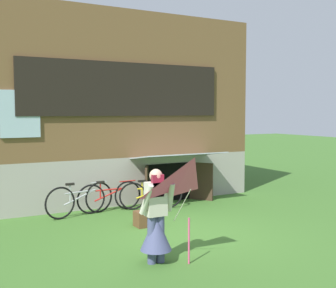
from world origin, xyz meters
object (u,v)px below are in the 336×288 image
person (156,224)px  bicycle_red (110,196)px  bicycle_yellow (151,195)px  wooden_crate (144,219)px  kite (195,185)px  bicycle_silver (80,200)px

person → bicycle_red: (0.66, 3.86, -0.27)m
bicycle_yellow → wooden_crate: bicycle_yellow is taller
kite → bicycle_silver: size_ratio=0.96×
bicycle_silver → wooden_crate: bicycle_silver is taller
bicycle_red → kite: bearing=-96.3°
person → kite: bearing=-72.9°
bicycle_silver → wooden_crate: bearing=-71.3°
kite → bicycle_red: kite is taller
bicycle_red → person: bearing=-102.8°
bicycle_yellow → person: bearing=-100.2°
person → bicycle_yellow: person is taller
kite → bicycle_yellow: 4.43m
bicycle_red → bicycle_silver: bicycle_silver is taller
bicycle_yellow → bicycle_red: bicycle_red is taller
kite → bicycle_yellow: (1.28, 4.13, -0.97)m
bicycle_silver → wooden_crate: 1.86m
person → kite: kite is taller
kite → bicycle_silver: 4.40m
bicycle_silver → person: bearing=-100.1°
bicycle_yellow → bicycle_red: bearing=-177.9°
bicycle_red → bicycle_silver: bearing=-175.5°
bicycle_yellow → bicycle_red: 1.06m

